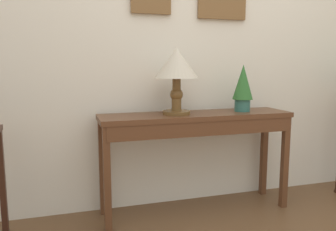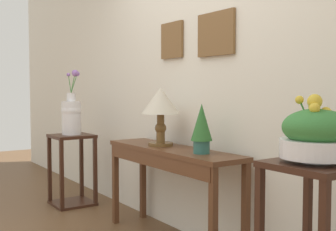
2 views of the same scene
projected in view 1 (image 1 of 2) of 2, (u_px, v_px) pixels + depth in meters
name	position (u px, v px, depth m)	size (l,w,h in m)	color
back_wall_with_art	(201.00, 23.00, 2.64)	(9.00, 0.13, 2.80)	silver
console_table	(197.00, 128.00, 2.45)	(1.39, 0.35, 0.74)	#56331E
table_lamp	(177.00, 68.00, 2.36)	(0.30, 0.30, 0.46)	brown
potted_plant_on_console	(243.00, 86.00, 2.53)	(0.15, 0.15, 0.35)	#2D665B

